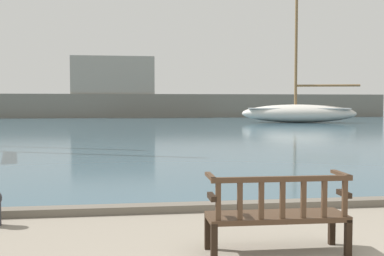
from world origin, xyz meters
name	(u,v)px	position (x,y,z in m)	size (l,w,h in m)	color
harbor_water	(147,120)	(0.00, 44.00, 0.04)	(100.00, 80.00, 0.08)	#385666
quay_edge_kerb	(255,205)	(0.00, 3.85, 0.06)	(40.00, 0.30, 0.12)	#675F54
park_bench	(277,213)	(-0.36, 1.57, 0.47)	(1.61, 0.54, 0.92)	black
sailboat_nearest_starboard	(298,112)	(12.05, 34.36, 0.93)	(9.54, 4.89, 10.52)	silver
far_breakwater	(139,101)	(-0.59, 50.16, 1.92)	(55.62, 2.40, 6.80)	slate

